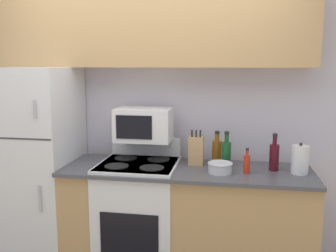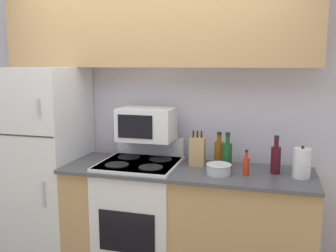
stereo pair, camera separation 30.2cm
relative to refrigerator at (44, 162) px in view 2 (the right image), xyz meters
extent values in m
cube|color=silver|center=(1.02, 0.38, 0.41)|extent=(8.00, 0.05, 2.55)
cube|color=tan|center=(1.37, -0.04, -0.42)|extent=(2.03, 0.62, 0.89)
cube|color=#4C4C51|center=(1.37, -0.06, 0.04)|extent=(2.03, 0.66, 0.03)
cube|color=white|center=(0.00, 0.00, 0.00)|extent=(0.70, 0.70, 1.73)
cube|color=#383838|center=(0.00, -0.34, 0.31)|extent=(0.68, 0.01, 0.01)
cylinder|color=#B7B7BC|center=(0.22, -0.36, 0.55)|extent=(0.02, 0.02, 0.14)
cylinder|color=#B7B7BC|center=(0.22, -0.36, -0.17)|extent=(0.02, 0.02, 0.22)
cube|color=tan|center=(1.02, 0.20, 1.17)|extent=(2.73, 0.31, 0.61)
cube|color=white|center=(0.96, -0.05, -0.40)|extent=(0.65, 0.62, 0.94)
cube|color=black|center=(0.96, -0.37, -0.41)|extent=(0.47, 0.01, 0.34)
cube|color=#2D2D2D|center=(0.96, -0.05, 0.07)|extent=(0.62, 0.59, 0.01)
cube|color=white|center=(0.96, 0.24, 0.16)|extent=(0.62, 0.06, 0.16)
cylinder|color=black|center=(0.81, -0.19, 0.08)|extent=(0.19, 0.19, 0.01)
cylinder|color=black|center=(1.11, -0.19, 0.08)|extent=(0.19, 0.19, 0.01)
cylinder|color=black|center=(0.81, 0.08, 0.08)|extent=(0.19, 0.19, 0.01)
cylinder|color=black|center=(1.11, 0.08, 0.08)|extent=(0.19, 0.19, 0.01)
cube|color=white|center=(0.98, 0.09, 0.38)|extent=(0.47, 0.31, 0.28)
cube|color=black|center=(0.93, -0.07, 0.38)|extent=(0.30, 0.01, 0.20)
cube|color=tan|center=(1.43, 0.08, 0.17)|extent=(0.12, 0.10, 0.24)
cylinder|color=black|center=(1.40, 0.07, 0.32)|extent=(0.01, 0.01, 0.06)
cylinder|color=black|center=(1.43, 0.07, 0.32)|extent=(0.01, 0.01, 0.06)
cylinder|color=black|center=(1.47, 0.07, 0.32)|extent=(0.01, 0.01, 0.06)
cylinder|color=silver|center=(1.64, -0.14, 0.09)|extent=(0.18, 0.18, 0.08)
torus|color=silver|center=(1.64, -0.14, 0.13)|extent=(0.20, 0.20, 0.01)
cylinder|color=#194C23|center=(1.69, 0.04, 0.16)|extent=(0.08, 0.08, 0.21)
cylinder|color=#194C23|center=(1.69, 0.04, 0.29)|extent=(0.03, 0.03, 0.07)
cylinder|color=black|center=(1.69, 0.04, 0.34)|extent=(0.04, 0.04, 0.02)
cylinder|color=#470F19|center=(2.06, 0.01, 0.16)|extent=(0.08, 0.08, 0.21)
cylinder|color=#470F19|center=(2.06, 0.01, 0.29)|extent=(0.03, 0.03, 0.07)
cylinder|color=black|center=(2.06, 0.01, 0.34)|extent=(0.04, 0.04, 0.02)
cylinder|color=brown|center=(1.60, 0.15, 0.15)|extent=(0.08, 0.08, 0.20)
cylinder|color=brown|center=(1.60, 0.15, 0.28)|extent=(0.04, 0.04, 0.06)
cylinder|color=black|center=(1.60, 0.15, 0.32)|extent=(0.04, 0.04, 0.02)
cylinder|color=red|center=(1.85, -0.11, 0.12)|extent=(0.05, 0.05, 0.14)
cylinder|color=red|center=(1.85, -0.11, 0.21)|extent=(0.02, 0.02, 0.04)
cylinder|color=black|center=(1.85, -0.11, 0.24)|extent=(0.02, 0.02, 0.02)
cylinder|color=white|center=(2.25, -0.05, 0.16)|extent=(0.13, 0.13, 0.22)
sphere|color=black|center=(2.25, -0.05, 0.29)|extent=(0.02, 0.02, 0.02)
camera|label=1|loc=(1.72, -3.00, 0.90)|focal=40.00mm
camera|label=2|loc=(2.02, -2.94, 0.90)|focal=40.00mm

